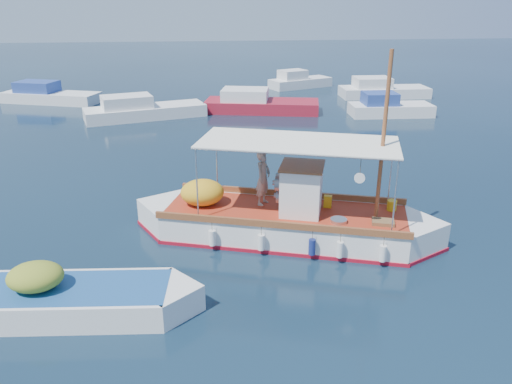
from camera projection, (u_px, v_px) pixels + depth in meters
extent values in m
plane|color=black|center=(282.00, 239.00, 17.02)|extent=(160.00, 160.00, 0.00)
cube|color=white|center=(285.00, 227.00, 17.09)|extent=(8.48, 4.98, 1.18)
cube|color=white|center=(173.00, 217.00, 17.82)|extent=(2.56, 2.56, 1.18)
cube|color=white|center=(406.00, 237.00, 16.37)|extent=(2.56, 2.56, 1.18)
cube|color=maroon|center=(284.00, 236.00, 17.22)|extent=(8.61, 5.09, 0.19)
cube|color=#A32F19|center=(285.00, 211.00, 16.88)|extent=(8.41, 4.77, 0.06)
cube|color=brown|center=(290.00, 193.00, 18.07)|extent=(7.80, 2.56, 0.21)
cube|color=brown|center=(279.00, 225.00, 15.60)|extent=(7.80, 2.56, 0.21)
cube|color=white|center=(301.00, 190.00, 16.48)|extent=(1.65, 1.72, 1.61)
cube|color=brown|center=(302.00, 166.00, 16.18)|extent=(1.78, 1.85, 0.06)
cylinder|color=slate|center=(279.00, 183.00, 16.18)|extent=(0.39, 0.58, 0.54)
cylinder|color=slate|center=(282.00, 176.00, 16.80)|extent=(0.39, 0.58, 0.54)
cylinder|color=slate|center=(281.00, 196.00, 16.71)|extent=(0.39, 0.58, 0.54)
cylinder|color=brown|center=(383.00, 139.00, 15.35)|extent=(0.16, 0.16, 5.36)
cylinder|color=brown|center=(354.00, 151.00, 15.66)|extent=(1.87, 0.66, 0.09)
cylinder|color=silver|center=(217.00, 162.00, 17.99)|extent=(0.06, 0.06, 2.41)
cylinder|color=silver|center=(197.00, 184.00, 15.84)|extent=(0.06, 0.06, 2.41)
cylinder|color=silver|center=(391.00, 173.00, 16.89)|extent=(0.06, 0.06, 2.41)
cylinder|color=silver|center=(395.00, 198.00, 14.74)|extent=(0.06, 0.06, 2.41)
cube|color=white|center=(298.00, 142.00, 15.91)|extent=(6.81, 4.36, 0.04)
ellipsoid|color=gold|center=(202.00, 192.00, 17.23)|extent=(1.82, 1.67, 0.90)
cube|color=gold|center=(328.00, 202.00, 17.08)|extent=(0.31, 0.26, 0.43)
cylinder|color=gold|center=(392.00, 205.00, 16.85)|extent=(0.40, 0.40, 0.36)
cube|color=brown|center=(383.00, 222.00, 15.88)|extent=(0.81, 0.67, 0.13)
cylinder|color=#B2B2B2|center=(339.00, 221.00, 15.98)|extent=(0.67, 0.67, 0.13)
cylinder|color=white|center=(360.00, 178.00, 14.78)|extent=(0.32, 0.13, 0.32)
cylinder|color=white|center=(212.00, 238.00, 16.07)|extent=(0.27, 0.27, 0.51)
cylinder|color=navy|center=(312.00, 247.00, 15.49)|extent=(0.27, 0.27, 0.51)
cylinder|color=white|center=(383.00, 253.00, 15.10)|extent=(0.27, 0.27, 0.51)
imported|color=#A09284|center=(263.00, 178.00, 17.10)|extent=(0.77, 0.83, 1.90)
cube|color=white|center=(74.00, 304.00, 13.00)|extent=(5.07, 2.31, 0.97)
cube|color=white|center=(169.00, 302.00, 13.08)|extent=(1.92, 1.92, 0.97)
cube|color=navy|center=(71.00, 289.00, 12.83)|extent=(5.05, 2.09, 0.05)
ellipsoid|color=olive|center=(35.00, 277.00, 12.67)|extent=(1.50, 1.26, 0.71)
cube|color=silver|center=(146.00, 114.00, 33.79)|extent=(8.31, 4.58, 1.00)
cube|color=silver|center=(127.00, 102.00, 33.03)|extent=(3.63, 2.87, 0.80)
cube|color=maroon|center=(262.00, 107.00, 35.63)|extent=(8.41, 4.39, 1.00)
cube|color=silver|center=(245.00, 95.00, 35.41)|extent=(3.62, 2.99, 0.80)
cube|color=silver|center=(390.00, 111.00, 34.48)|extent=(5.64, 2.39, 1.00)
cube|color=#2A448D|center=(380.00, 98.00, 34.10)|extent=(2.29, 1.95, 0.80)
cube|color=silver|center=(384.00, 93.00, 40.82)|extent=(7.10, 2.72, 1.00)
cube|color=silver|center=(372.00, 82.00, 40.39)|extent=(2.86, 2.26, 0.80)
cube|color=silver|center=(52.00, 99.00, 38.62)|extent=(7.82, 4.57, 1.00)
cube|color=#2A448D|center=(37.00, 87.00, 38.51)|extent=(3.46, 2.81, 0.80)
cube|color=silver|center=(300.00, 84.00, 45.02)|extent=(6.01, 4.10, 1.00)
cube|color=silver|center=(293.00, 75.00, 44.29)|extent=(2.76, 2.46, 0.80)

